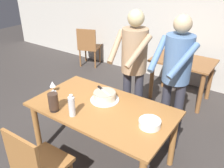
% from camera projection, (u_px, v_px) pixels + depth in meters
% --- Properties ---
extents(ground_plane, '(14.00, 14.00, 0.00)m').
position_uv_depth(ground_plane, '(103.00, 157.00, 3.01)').
color(ground_plane, '#383330').
extents(back_wall, '(10.00, 0.12, 2.70)m').
position_uv_depth(back_wall, '(189.00, 14.00, 4.35)').
color(back_wall, '#BCB7AD').
rests_on(back_wall, ground_plane).
extents(main_dining_table, '(1.61, 0.90, 0.75)m').
position_uv_depth(main_dining_table, '(102.00, 115.00, 2.72)').
color(main_dining_table, '#9E6633').
rests_on(main_dining_table, ground_plane).
extents(cake_on_platter, '(0.34, 0.34, 0.11)m').
position_uv_depth(cake_on_platter, '(105.00, 96.00, 2.79)').
color(cake_on_platter, silver).
rests_on(cake_on_platter, main_dining_table).
extents(cake_knife, '(0.26, 0.13, 0.02)m').
position_uv_depth(cake_knife, '(102.00, 89.00, 2.81)').
color(cake_knife, silver).
rests_on(cake_knife, cake_on_platter).
extents(plate_stack, '(0.22, 0.22, 0.07)m').
position_uv_depth(plate_stack, '(150.00, 123.00, 2.35)').
color(plate_stack, white).
rests_on(plate_stack, main_dining_table).
extents(wine_glass_near, '(0.08, 0.08, 0.14)m').
position_uv_depth(wine_glass_near, '(53.00, 84.00, 2.94)').
color(wine_glass_near, silver).
rests_on(wine_glass_near, main_dining_table).
extents(water_bottle, '(0.07, 0.07, 0.25)m').
position_uv_depth(water_bottle, '(72.00, 106.00, 2.48)').
color(water_bottle, silver).
rests_on(water_bottle, main_dining_table).
extents(hurricane_lamp, '(0.11, 0.11, 0.21)m').
position_uv_depth(hurricane_lamp, '(53.00, 102.00, 2.56)').
color(hurricane_lamp, black).
rests_on(hurricane_lamp, main_dining_table).
extents(person_cutting_cake, '(0.47, 0.55, 1.72)m').
position_uv_depth(person_cutting_cake, '(134.00, 62.00, 3.01)').
color(person_cutting_cake, '#2D2D38').
rests_on(person_cutting_cake, ground_plane).
extents(person_standing_beside, '(0.46, 0.57, 1.72)m').
position_uv_depth(person_standing_beside, '(176.00, 71.00, 2.75)').
color(person_standing_beside, '#2D2D38').
rests_on(person_standing_beside, ground_plane).
extents(chair_near_side, '(0.45, 0.45, 0.90)m').
position_uv_depth(chair_near_side, '(37.00, 164.00, 2.26)').
color(chair_near_side, '#9E6633').
rests_on(chair_near_side, ground_plane).
extents(background_table, '(1.00, 0.70, 0.74)m').
position_uv_depth(background_table, '(182.00, 69.00, 4.07)').
color(background_table, brown).
rests_on(background_table, ground_plane).
extents(background_chair_1, '(0.56, 0.56, 0.90)m').
position_uv_depth(background_chair_1, '(89.00, 46.00, 5.47)').
color(background_chair_1, brown).
rests_on(background_chair_1, ground_plane).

